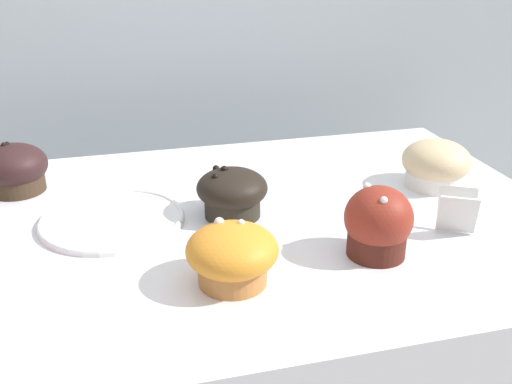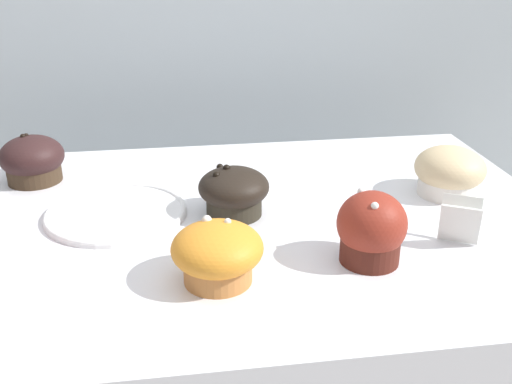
% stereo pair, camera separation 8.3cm
% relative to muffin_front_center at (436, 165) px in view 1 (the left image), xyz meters
% --- Properties ---
extents(wall_back, '(3.20, 0.10, 1.80)m').
position_rel_muffin_front_center_xyz_m(wall_back, '(-0.36, 0.56, -0.02)').
color(wall_back, '#A8B2B7').
rests_on(wall_back, ground).
extents(muffin_front_center, '(0.11, 0.11, 0.08)m').
position_rel_muffin_front_center_xyz_m(muffin_front_center, '(0.00, 0.00, 0.00)').
color(muffin_front_center, white).
rests_on(muffin_front_center, display_counter).
extents(muffin_back_left, '(0.11, 0.11, 0.07)m').
position_rel_muffin_front_center_xyz_m(muffin_back_left, '(-0.38, -0.20, 0.00)').
color(muffin_back_left, '#C1793D').
rests_on(muffin_back_left, display_counter).
extents(muffin_back_right, '(0.10, 0.10, 0.08)m').
position_rel_muffin_front_center_xyz_m(muffin_back_right, '(-0.64, 0.15, -0.00)').
color(muffin_back_right, '#3C2B1D').
rests_on(muffin_back_right, display_counter).
extents(muffin_front_left, '(0.09, 0.09, 0.09)m').
position_rel_muffin_front_center_xyz_m(muffin_front_left, '(-0.19, -0.18, 0.01)').
color(muffin_front_left, '#4E1E15').
rests_on(muffin_front_left, display_counter).
extents(muffin_front_right, '(0.10, 0.10, 0.07)m').
position_rel_muffin_front_center_xyz_m(muffin_front_right, '(-0.34, -0.02, -0.00)').
color(muffin_front_right, '#2C271D').
rests_on(muffin_front_right, display_counter).
extents(serving_plate, '(0.20, 0.20, 0.01)m').
position_rel_muffin_front_center_xyz_m(serving_plate, '(-0.51, -0.00, -0.03)').
color(serving_plate, white).
rests_on(serving_plate, display_counter).
extents(price_card, '(0.06, 0.06, 0.06)m').
position_rel_muffin_front_center_xyz_m(price_card, '(-0.06, -0.15, -0.00)').
color(price_card, white).
rests_on(price_card, display_counter).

